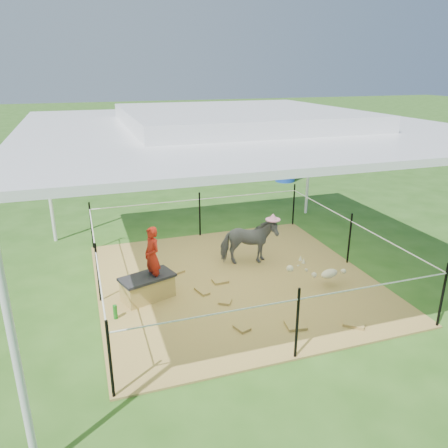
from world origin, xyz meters
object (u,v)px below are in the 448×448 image
object	(u,v)px
pony	(249,242)
distant_person	(225,160)
woman	(152,250)
trash_barrel	(286,166)
picnic_table_near	(219,162)
foal	(329,272)
picnic_table_far	(296,153)
straw_bale	(148,288)
green_bottle	(115,312)

from	to	relation	value
pony	distant_person	size ratio (longest dim) A/B	0.89
woman	pony	distance (m)	2.06
trash_barrel	picnic_table_near	bearing A→B (deg)	133.46
foal	pony	bearing A→B (deg)	109.42
trash_barrel	pony	bearing A→B (deg)	-121.87
trash_barrel	picnic_table_near	distance (m)	2.47
trash_barrel	picnic_table_near	world-z (taller)	trash_barrel
woman	pony	world-z (taller)	woman
pony	picnic_table_far	size ratio (longest dim) A/B	0.53
straw_bale	woman	xyz separation A→B (m)	(0.10, 0.00, 0.64)
straw_bale	trash_barrel	size ratio (longest dim) A/B	0.80
straw_bale	picnic_table_near	bearing A→B (deg)	65.00
picnic_table_near	pony	bearing A→B (deg)	-115.15
pony	straw_bale	bearing A→B (deg)	119.62
foal	trash_barrel	distance (m)	7.36
pony	picnic_table_near	world-z (taller)	pony
straw_bale	picnic_table_far	distance (m)	11.39
straw_bale	woman	world-z (taller)	woman
pony	picnic_table_near	distance (m)	7.64
green_bottle	pony	size ratio (longest dim) A/B	0.21
green_bottle	trash_barrel	size ratio (longest dim) A/B	0.22
straw_bale	trash_barrel	distance (m)	8.41
pony	foal	distance (m)	1.59
trash_barrel	straw_bale	bearing A→B (deg)	-130.83
straw_bale	distant_person	world-z (taller)	distant_person
green_bottle	picnic_table_near	distance (m)	9.64
woman	green_bottle	size ratio (longest dim) A/B	4.32
foal	picnic_table_near	xyz separation A→B (m)	(0.86, 8.69, 0.10)
straw_bale	picnic_table_near	world-z (taller)	picnic_table_near
woman	picnic_table_near	bearing A→B (deg)	136.82
green_bottle	pony	world-z (taller)	pony
pony	trash_barrel	size ratio (longest dim) A/B	1.04
woman	trash_barrel	size ratio (longest dim) A/B	0.96
straw_bale	distant_person	xyz separation A→B (m)	(3.82, 7.55, 0.37)
picnic_table_near	woman	bearing A→B (deg)	-125.89
picnic_table_near	distant_person	world-z (taller)	distant_person
woman	picnic_table_far	world-z (taller)	woman
straw_bale	picnic_table_near	distance (m)	8.99
green_bottle	trash_barrel	bearing A→B (deg)	48.40
foal	woman	bearing A→B (deg)	151.83
pony	foal	world-z (taller)	pony
straw_bale	woman	distance (m)	0.65
trash_barrel	picnic_table_far	bearing A→B (deg)	56.12
foal	distant_person	size ratio (longest dim) A/B	0.80
distant_person	pony	bearing A→B (deg)	69.67
foal	green_bottle	bearing A→B (deg)	161.13
green_bottle	picnic_table_far	xyz separation A→B (m)	(7.71, 9.30, 0.27)
woman	distant_person	world-z (taller)	woman
pony	picnic_table_near	size ratio (longest dim) A/B	0.56
pony	picnic_table_near	xyz separation A→B (m)	(1.81, 7.42, -0.08)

